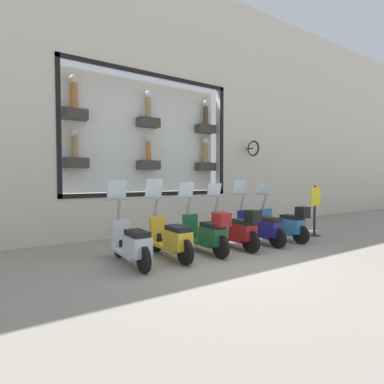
{
  "coord_description": "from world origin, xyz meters",
  "views": [
    {
      "loc": [
        -4.86,
        3.97,
        1.67
      ],
      "look_at": [
        2.05,
        -0.53,
        1.32
      ],
      "focal_mm": 28.0,
      "sensor_mm": 36.0,
      "label": 1
    }
  ],
  "objects_px": {
    "scooter_navy_1": "(261,227)",
    "shop_sign_post": "(315,209)",
    "scooter_yellow_4": "(171,238)",
    "scooter_teal_0": "(285,224)",
    "scooter_green_3": "(207,233)",
    "scooter_silver_5": "(132,244)",
    "scooter_red_2": "(237,229)"
  },
  "relations": [
    {
      "from": "scooter_yellow_4",
      "to": "scooter_silver_5",
      "type": "bearing_deg",
      "value": 90.2
    },
    {
      "from": "scooter_green_3",
      "to": "scooter_silver_5",
      "type": "xyz_separation_m",
      "value": [
        0.06,
        1.76,
        -0.04
      ]
    },
    {
      "from": "scooter_teal_0",
      "to": "shop_sign_post",
      "type": "distance_m",
      "value": 1.36
    },
    {
      "from": "scooter_teal_0",
      "to": "shop_sign_post",
      "type": "xyz_separation_m",
      "value": [
        0.01,
        -1.32,
        0.33
      ]
    },
    {
      "from": "scooter_navy_1",
      "to": "shop_sign_post",
      "type": "relative_size",
      "value": 1.21
    },
    {
      "from": "scooter_green_3",
      "to": "scooter_yellow_4",
      "type": "bearing_deg",
      "value": 85.75
    },
    {
      "from": "scooter_green_3",
      "to": "scooter_silver_5",
      "type": "bearing_deg",
      "value": 87.97
    },
    {
      "from": "scooter_navy_1",
      "to": "scooter_teal_0",
      "type": "bearing_deg",
      "value": -94.38
    },
    {
      "from": "scooter_navy_1",
      "to": "scooter_green_3",
      "type": "bearing_deg",
      "value": 92.07
    },
    {
      "from": "scooter_green_3",
      "to": "scooter_teal_0",
      "type": "bearing_deg",
      "value": -90.09
    },
    {
      "from": "scooter_teal_0",
      "to": "scooter_silver_5",
      "type": "distance_m",
      "value": 4.4
    },
    {
      "from": "shop_sign_post",
      "to": "scooter_silver_5",
      "type": "bearing_deg",
      "value": 89.47
    },
    {
      "from": "scooter_red_2",
      "to": "scooter_yellow_4",
      "type": "height_order",
      "value": "scooter_yellow_4"
    },
    {
      "from": "scooter_yellow_4",
      "to": "scooter_navy_1",
      "type": "bearing_deg",
      "value": -90.04
    },
    {
      "from": "scooter_green_3",
      "to": "scooter_silver_5",
      "type": "distance_m",
      "value": 1.76
    },
    {
      "from": "scooter_silver_5",
      "to": "shop_sign_post",
      "type": "bearing_deg",
      "value": -90.53
    },
    {
      "from": "scooter_silver_5",
      "to": "scooter_yellow_4",
      "type": "bearing_deg",
      "value": -89.8
    },
    {
      "from": "scooter_navy_1",
      "to": "scooter_silver_5",
      "type": "relative_size",
      "value": 1.0
    },
    {
      "from": "scooter_yellow_4",
      "to": "shop_sign_post",
      "type": "height_order",
      "value": "scooter_yellow_4"
    },
    {
      "from": "scooter_red_2",
      "to": "scooter_yellow_4",
      "type": "distance_m",
      "value": 1.76
    },
    {
      "from": "scooter_yellow_4",
      "to": "shop_sign_post",
      "type": "xyz_separation_m",
      "value": [
        -0.06,
        -4.83,
        0.36
      ]
    },
    {
      "from": "scooter_navy_1",
      "to": "scooter_yellow_4",
      "type": "xyz_separation_m",
      "value": [
        0.0,
        2.64,
        0.01
      ]
    },
    {
      "from": "scooter_silver_5",
      "to": "shop_sign_post",
      "type": "relative_size",
      "value": 1.2
    },
    {
      "from": "scooter_red_2",
      "to": "scooter_green_3",
      "type": "xyz_separation_m",
      "value": [
        -0.0,
        0.88,
        -0.0
      ]
    },
    {
      "from": "scooter_navy_1",
      "to": "scooter_silver_5",
      "type": "height_order",
      "value": "scooter_navy_1"
    },
    {
      "from": "scooter_teal_0",
      "to": "scooter_navy_1",
      "type": "xyz_separation_m",
      "value": [
        0.07,
        0.88,
        -0.03
      ]
    },
    {
      "from": "scooter_teal_0",
      "to": "shop_sign_post",
      "type": "height_order",
      "value": "scooter_teal_0"
    },
    {
      "from": "scooter_teal_0",
      "to": "scooter_navy_1",
      "type": "relative_size",
      "value": 1.0
    },
    {
      "from": "scooter_red_2",
      "to": "scooter_silver_5",
      "type": "height_order",
      "value": "scooter_silver_5"
    },
    {
      "from": "scooter_green_3",
      "to": "shop_sign_post",
      "type": "height_order",
      "value": "scooter_green_3"
    },
    {
      "from": "scooter_teal_0",
      "to": "scooter_silver_5",
      "type": "height_order",
      "value": "scooter_silver_5"
    },
    {
      "from": "scooter_teal_0",
      "to": "scooter_navy_1",
      "type": "height_order",
      "value": "scooter_navy_1"
    }
  ]
}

